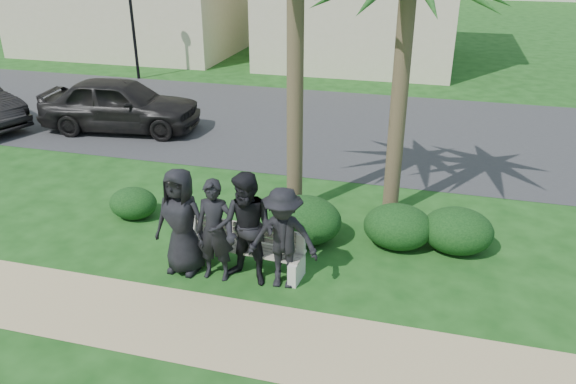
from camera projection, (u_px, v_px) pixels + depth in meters
The scene contains 15 objects.
ground at pixel (265, 267), 9.73m from camera, with size 160.00×160.00×0.00m, color #144012.
footpath at pixel (229, 332), 8.16m from camera, with size 30.00×1.60×0.01m, color tan.
asphalt_street at pixel (344, 127), 16.74m from camera, with size 160.00×8.00×0.01m, color #2D2D30.
street_lamp at pixel (130, 1), 21.14m from camera, with size 0.36×0.36×4.29m.
park_bench at pixel (241, 250), 9.59m from camera, with size 2.22×0.69×0.76m.
man_a at pixel (181, 221), 9.29m from camera, with size 0.91×0.59×1.86m, color black.
man_b at pixel (215, 230), 9.11m from camera, with size 0.64×0.42×1.77m, color black.
man_c at pixel (248, 230), 8.96m from camera, with size 0.94×0.73×1.93m, color black.
man_d at pixel (283, 239), 8.90m from camera, with size 1.13×0.65×1.74m, color black.
hedge_a at pixel (133, 202), 11.36m from camera, with size 0.98×0.81×0.64m, color black.
hedge_c at pixel (291, 214), 10.91m from camera, with size 0.92×0.76×0.60m, color black.
hedge_d at pixel (305, 219), 10.43m from camera, with size 1.38×1.14×0.90m, color black.
hedge_e at pixel (398, 225), 10.27m from camera, with size 1.26×1.04×0.82m, color black.
hedge_f at pixel (457, 229), 10.11m from camera, with size 1.28×1.06×0.84m, color black.
car_a at pixel (120, 104), 16.21m from camera, with size 1.83×4.55×1.55m, color black.
Camera 1 is at (2.54, -7.89, 5.28)m, focal length 35.00 mm.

